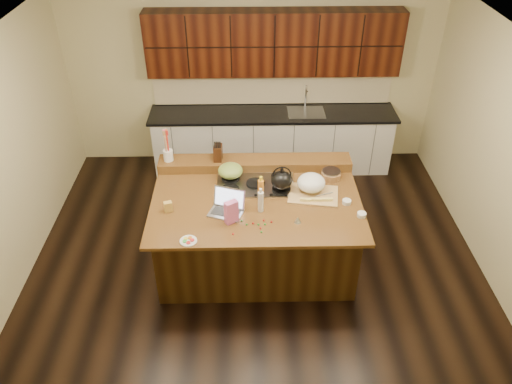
{
  "coord_description": "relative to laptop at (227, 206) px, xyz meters",
  "views": [
    {
      "loc": [
        -0.1,
        -4.59,
        4.32
      ],
      "look_at": [
        0.0,
        0.05,
        1.0
      ],
      "focal_mm": 35.0,
      "sensor_mm": 36.0,
      "label": 1
    }
  ],
  "objects": [
    {
      "name": "kettle",
      "position": [
        0.62,
        0.36,
        0.09
      ],
      "size": [
        0.31,
        0.31,
        0.22
      ],
      "primitive_type": "ellipsoid",
      "rotation": [
        0.0,
        0.0,
        0.3
      ],
      "color": "black",
      "rests_on": "cooktop"
    },
    {
      "name": "wooden_tray",
      "position": [
        0.97,
        0.32,
        0.03
      ],
      "size": [
        0.62,
        0.5,
        0.23
      ],
      "rotation": [
        0.0,
        0.0,
        -0.16
      ],
      "color": "tan",
      "rests_on": "island"
    },
    {
      "name": "knife_block",
      "position": [
        -0.13,
        0.89,
        0.15
      ],
      "size": [
        0.11,
        0.17,
        0.19
      ],
      "primitive_type": "cube",
      "rotation": [
        0.0,
        0.0,
        -0.08
      ],
      "color": "black",
      "rests_on": "back_ledge"
    },
    {
      "name": "gumdrop_3",
      "position": [
        0.34,
        -0.26,
        -0.06
      ],
      "size": [
        0.02,
        0.02,
        0.02
      ],
      "primitive_type": "ellipsoid",
      "color": "#198C26",
      "rests_on": "island"
    },
    {
      "name": "back_ledge",
      "position": [
        0.32,
        0.89,
        -0.01
      ],
      "size": [
        2.4,
        0.3,
        0.12
      ],
      "primitive_type": "cube",
      "color": "black",
      "rests_on": "island"
    },
    {
      "name": "gumdrop_7",
      "position": [
        0.21,
        -0.26,
        -0.06
      ],
      "size": [
        0.02,
        0.02,
        0.02
      ],
      "primitive_type": "ellipsoid",
      "color": "#198C26",
      "rests_on": "island"
    },
    {
      "name": "vinegar_bottle",
      "position": [
        0.37,
        -0.01,
        0.06
      ],
      "size": [
        0.08,
        0.08,
        0.25
      ],
      "primitive_type": "cylinder",
      "rotation": [
        0.0,
        0.0,
        -0.21
      ],
      "color": "silver",
      "rests_on": "island"
    },
    {
      "name": "gumdrop_2",
      "position": [
        0.4,
        -0.19,
        -0.06
      ],
      "size": [
        0.02,
        0.02,
        0.02
      ],
      "primitive_type": "ellipsoid",
      "color": "red",
      "rests_on": "island"
    },
    {
      "name": "ramekin_b",
      "position": [
        1.35,
        0.11,
        -0.04
      ],
      "size": [
        0.12,
        0.12,
        0.04
      ],
      "primitive_type": "cylinder",
      "rotation": [
        0.0,
        0.0,
        0.28
      ],
      "color": "white",
      "rests_on": "island"
    },
    {
      "name": "candy_plate",
      "position": [
        -0.39,
        -0.51,
        -0.06
      ],
      "size": [
        0.2,
        0.2,
        0.01
      ],
      "primitive_type": "cylinder",
      "rotation": [
        0.0,
        0.0,
        0.14
      ],
      "color": "white",
      "rests_on": "island"
    },
    {
      "name": "ramekin_c",
      "position": [
        1.04,
        0.45,
        -0.04
      ],
      "size": [
        0.1,
        0.1,
        0.04
      ],
      "primitive_type": "cylinder",
      "rotation": [
        0.0,
        0.0,
        0.01
      ],
      "color": "white",
      "rests_on": "island"
    },
    {
      "name": "gumdrop_9",
      "position": [
        0.37,
        -0.38,
        -0.06
      ],
      "size": [
        0.02,
        0.02,
        0.02
      ],
      "primitive_type": "ellipsoid",
      "color": "#198C26",
      "rests_on": "island"
    },
    {
      "name": "gumdrop_6",
      "position": [
        0.48,
        -0.22,
        -0.06
      ],
      "size": [
        0.02,
        0.02,
        0.02
      ],
      "primitive_type": "ellipsoid",
      "color": "red",
      "rests_on": "island"
    },
    {
      "name": "kitchen_timer",
      "position": [
        0.76,
        -0.22,
        -0.03
      ],
      "size": [
        0.09,
        0.09,
        0.07
      ],
      "primitive_type": "cone",
      "rotation": [
        0.0,
        0.0,
        0.16
      ],
      "color": "silver",
      "rests_on": "island"
    },
    {
      "name": "island",
      "position": [
        0.32,
        0.19,
        -0.52
      ],
      "size": [
        2.4,
        1.6,
        0.92
      ],
      "color": "black",
      "rests_on": "ground"
    },
    {
      "name": "room",
      "position": [
        0.32,
        0.19,
        0.36
      ],
      "size": [
        5.52,
        5.02,
        2.72
      ],
      "color": "black",
      "rests_on": "ground"
    },
    {
      "name": "utensil_crock",
      "position": [
        -0.75,
        0.89,
        0.12
      ],
      "size": [
        0.13,
        0.13,
        0.14
      ],
      "primitive_type": "cylinder",
      "rotation": [
        0.0,
        0.0,
        -0.06
      ],
      "color": "white",
      "rests_on": "back_ledge"
    },
    {
      "name": "gumdrop_8",
      "position": [
        0.07,
        -0.41,
        -0.06
      ],
      "size": [
        0.02,
        0.02,
        0.02
      ],
      "primitive_type": "ellipsoid",
      "color": "red",
      "rests_on": "island"
    },
    {
      "name": "cooktop",
      "position": [
        0.32,
        0.49,
        -0.05
      ],
      "size": [
        0.92,
        0.52,
        0.05
      ],
      "color": "gray",
      "rests_on": "island"
    },
    {
      "name": "laptop",
      "position": [
        0.0,
        0.0,
        0.0
      ],
      "size": [
        0.43,
        0.39,
        0.25
      ],
      "rotation": [
        0.0,
        0.0,
        -0.33
      ],
      "color": "#B7B7BC",
      "rests_on": "island"
    },
    {
      "name": "green_bowl",
      "position": [
        0.02,
        0.62,
        0.06
      ],
      "size": [
        0.37,
        0.37,
        0.16
      ],
      "primitive_type": "ellipsoid",
      "rotation": [
        0.0,
        0.0,
        -0.28
      ],
      "color": "olive",
      "rests_on": "cooktop"
    },
    {
      "name": "gumdrop_0",
      "position": [
        0.36,
        -0.32,
        -0.06
      ],
      "size": [
        0.02,
        0.02,
        0.02
      ],
      "primitive_type": "ellipsoid",
      "color": "red",
      "rests_on": "island"
    },
    {
      "name": "pink_bag",
      "position": [
        0.05,
        -0.2,
        0.07
      ],
      "size": [
        0.16,
        0.14,
        0.27
      ],
      "primitive_type": "cube",
      "rotation": [
        0.0,
        0.0,
        0.55
      ],
      "color": "pink",
      "rests_on": "island"
    },
    {
      "name": "oil_bottle",
      "position": [
        0.38,
        0.19,
        0.07
      ],
      "size": [
        0.09,
        0.09,
        0.27
      ],
      "primitive_type": "cylinder",
      "rotation": [
        0.0,
        0.0,
        0.35
      ],
      "color": "orange",
      "rests_on": "island"
    },
    {
      "name": "strainer_bowl",
      "position": [
        1.24,
        0.62,
        -0.02
      ],
      "size": [
        0.24,
        0.24,
        0.09
      ],
      "primitive_type": "cylinder",
      "rotation": [
        0.0,
        0.0,
        -0.01
      ],
      "color": "#996B3F",
      "rests_on": "island"
    },
    {
      "name": "gumdrop_4",
      "position": [
        0.28,
        -0.24,
        -0.06
      ],
      "size": [
        0.02,
        0.02,
        0.02
      ],
      "primitive_type": "ellipsoid",
      "color": "red",
      "rests_on": "island"
    },
    {
      "name": "back_counter",
      "position": [
        0.62,
        2.41,
        -0.0
      ],
      "size": [
        3.7,
        0.66,
        2.4
      ],
      "color": "silver",
      "rests_on": "ground"
    },
    {
      "name": "gumdrop_5",
      "position": [
        0.41,
        -0.26,
        -0.06
      ],
      "size": [
        0.02,
        0.02,
        0.02
      ],
      "primitive_type": "ellipsoid",
      "color": "#198C26",
      "rests_on": "island"
    },
    {
      "name": "gumdrop_1",
      "position": [
        0.16,
        -0.19,
        -0.06
      ],
      "size": [
        0.02,
        0.02,
        0.02
      ],
      "primitive_type": "ellipsoid",
      "color": "#198C26",
      "rests_on": "island"
    },
    {
      "name": "package_box",
      "position": [
        -0.65,
        0.01,
        -0.01
      ],
      "size": [
        0.1,
        0.09,
        0.12
      ],
      "primitive_type": "cube",
      "rotation": [
        0.0,
        0.0,
        0.33
      ],
      "color": "gold",
      "rests_on": "island"
    },
    {
      "name": "ramekin_a",
      "position": [
        1.47,
        -0.13,
        -0.04
      ],
      "size": [
        0.1,
        0.1,
        0.04
      ],
      "primitive_type": "cylinder",
      "rotation": [
        0.0,
        0.0,
        0.05
      ],
      "color": "white",
      "rests_on": "island"
    }
  ]
}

